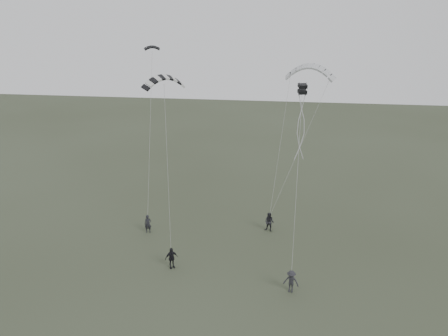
# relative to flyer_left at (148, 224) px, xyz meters

# --- Properties ---
(ground) EXTENTS (140.00, 140.00, 0.00)m
(ground) POSITION_rel_flyer_left_xyz_m (5.67, -5.16, -0.86)
(ground) COLOR #333926
(ground) RESTS_ON ground
(flyer_left) EXTENTS (0.69, 0.52, 1.72)m
(flyer_left) POSITION_rel_flyer_left_xyz_m (0.00, 0.00, 0.00)
(flyer_left) COLOR black
(flyer_left) RESTS_ON ground
(flyer_right) EXTENTS (1.06, 0.94, 1.83)m
(flyer_right) POSITION_rel_flyer_left_xyz_m (11.02, 1.78, 0.05)
(flyer_right) COLOR black
(flyer_right) RESTS_ON ground
(flyer_center) EXTENTS (1.09, 0.95, 1.76)m
(flyer_center) POSITION_rel_flyer_left_xyz_m (3.62, -5.46, 0.02)
(flyer_center) COLOR black
(flyer_center) RESTS_ON ground
(flyer_far) EXTENTS (1.23, 0.86, 1.74)m
(flyer_far) POSITION_rel_flyer_left_xyz_m (12.96, -7.37, 0.01)
(flyer_far) COLOR #232428
(flyer_far) RESTS_ON ground
(kite_dark_small) EXTENTS (1.60, 1.12, 0.63)m
(kite_dark_small) POSITION_rel_flyer_left_xyz_m (-1.14, 7.89, 15.11)
(kite_dark_small) COLOR black
(kite_dark_small) RESTS_ON flyer_left
(kite_pale_large) EXTENTS (4.80, 2.49, 2.05)m
(kite_pale_large) POSITION_rel_flyer_left_xyz_m (14.09, 6.97, 13.62)
(kite_pale_large) COLOR #AFB1B4
(kite_pale_large) RESTS_ON flyer_right
(kite_striped) EXTENTS (3.40, 3.06, 1.49)m
(kite_striped) POSITION_rel_flyer_left_xyz_m (2.42, -1.04, 13.50)
(kite_striped) COLOR black
(kite_striped) RESTS_ON flyer_center
(kite_box) EXTENTS (0.78, 0.85, 0.79)m
(kite_box) POSITION_rel_flyer_left_xyz_m (13.18, -1.15, 12.85)
(kite_box) COLOR black
(kite_box) RESTS_ON flyer_far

